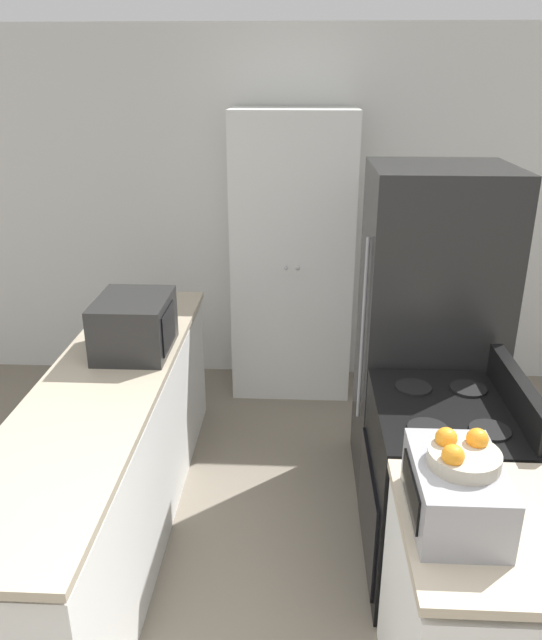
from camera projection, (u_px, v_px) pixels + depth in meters
name	position (u px, v px, depth m)	size (l,w,h in m)	color
wall_back	(281.00, 213.00, 4.67)	(7.00, 0.06, 2.60)	silver
counter_left	(110.00, 461.00, 3.19)	(0.60, 2.64, 0.89)	silver
counter_right	(476.00, 629.00, 2.23)	(0.60, 0.72, 0.89)	silver
pantry_cabinet	(292.00, 258.00, 4.50)	(0.86, 0.49, 2.06)	silver
stove	(439.00, 490.00, 2.93)	(0.66, 0.77, 1.05)	black
refrigerator	(427.00, 335.00, 3.46)	(0.75, 0.68, 1.85)	black
microwave	(134.00, 325.00, 3.28)	(0.38, 0.46, 0.30)	black
toaster_oven	(455.00, 491.00, 2.05)	(0.29, 0.43, 0.21)	#939399
fruit_bowl	(462.00, 454.00, 2.00)	(0.23, 0.23, 0.10)	#B2A893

